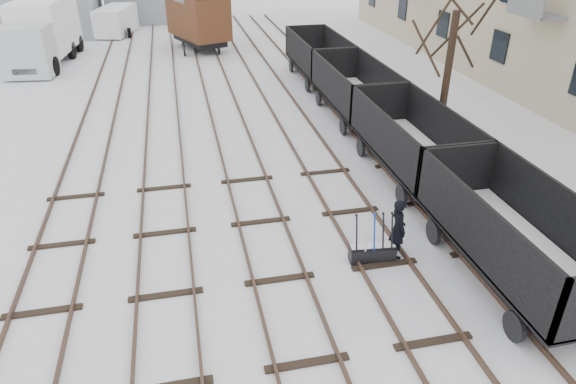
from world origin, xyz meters
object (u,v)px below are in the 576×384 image
worker (398,229)px  freight_wagon_a (513,248)px  ground_frame (372,252)px  crane (15,3)px  box_van_wagon (198,15)px  lorry (42,32)px  panel_van (116,20)px

worker → freight_wagon_a: bearing=-126.2°
ground_frame → freight_wagon_a: bearing=-19.9°
freight_wagon_a → crane: bearing=119.3°
box_van_wagon → lorry: bearing=170.1°
lorry → ground_frame: bearing=-56.5°
freight_wagon_a → crane: (-19.50, 34.79, 1.72)m
worker → crane: 37.28m
worker → lorry: size_ratio=0.20×
ground_frame → crane: 37.07m
ground_frame → worker: (0.75, 0.10, 0.62)m
lorry → crane: size_ratio=0.86×
freight_wagon_a → box_van_wagon: 29.26m
ground_frame → worker: size_ratio=0.83×
freight_wagon_a → panel_van: (-12.44, 35.19, 0.13)m
panel_van → crane: crane is taller
freight_wagon_a → box_van_wagon: bearing=102.4°
ground_frame → box_van_wagon: box_van_wagon is taller
box_van_wagon → lorry: size_ratio=0.68×
lorry → panel_van: lorry is taller
lorry → panel_van: (3.82, 8.61, -0.90)m
ground_frame → box_van_wagon: 27.24m
ground_frame → worker: 0.98m
worker → box_van_wagon: size_ratio=0.30×
ground_frame → lorry: (-13.01, 25.02, 1.74)m
crane → worker: bearing=-69.8°
worker → panel_van: 34.97m
freight_wagon_a → box_van_wagon: size_ratio=1.05×
ground_frame → crane: size_ratio=0.14×
panel_van → box_van_wagon: bearing=-32.6°
worker → lorry: 28.49m
lorry → crane: crane is taller
freight_wagon_a → lorry: lorry is taller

